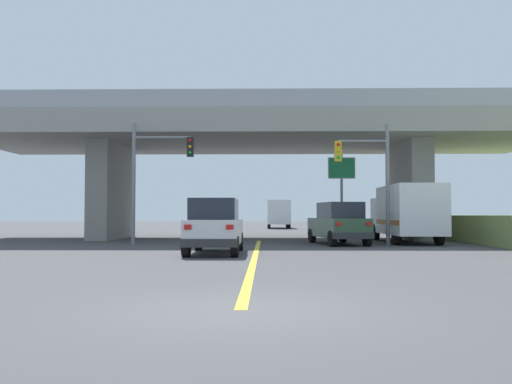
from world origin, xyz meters
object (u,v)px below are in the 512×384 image
object	(u,v)px
suv_crossing	(339,223)
semi_truck_distant	(279,213)
highway_sign	(342,178)
traffic_signal_farside	(153,167)
box_truck	(406,212)
traffic_signal_nearside	(370,170)
suv_lead	(215,226)

from	to	relation	value
suv_crossing	semi_truck_distant	xyz separation A→B (m)	(-2.19, 31.06, 0.52)
highway_sign	traffic_signal_farside	bearing A→B (deg)	-161.53
suv_crossing	highway_sign	xyz separation A→B (m)	(0.63, 3.47, 2.43)
box_truck	traffic_signal_farside	bearing A→B (deg)	-173.48
traffic_signal_nearside	traffic_signal_farside	bearing A→B (deg)	175.32
box_truck	semi_truck_distant	size ratio (longest dim) A/B	1.07
box_truck	suv_lead	bearing A→B (deg)	-138.21
traffic_signal_farside	traffic_signal_nearside	bearing A→B (deg)	-4.68
highway_sign	suv_lead	bearing A→B (deg)	-121.34
suv_crossing	semi_truck_distant	distance (m)	31.14
traffic_signal_farside	semi_truck_distant	xyz separation A→B (m)	(6.83, 30.81, -2.22)
traffic_signal_farside	box_truck	bearing A→B (deg)	6.52
suv_crossing	traffic_signal_farside	xyz separation A→B (m)	(-9.02, 0.24, 2.74)
suv_lead	box_truck	distance (m)	12.15
semi_truck_distant	box_truck	bearing A→B (deg)	-78.69
traffic_signal_farside	semi_truck_distant	bearing A→B (deg)	77.51
box_truck	traffic_signal_farside	xyz separation A→B (m)	(-12.70, -1.45, 2.21)
semi_truck_distant	suv_crossing	bearing A→B (deg)	-85.96
suv_lead	box_truck	size ratio (longest dim) A/B	0.63
suv_crossing	traffic_signal_nearside	bearing A→B (deg)	-32.81
suv_crossing	traffic_signal_farside	size ratio (longest dim) A/B	0.85
box_truck	semi_truck_distant	bearing A→B (deg)	101.31
suv_crossing	traffic_signal_nearside	distance (m)	2.97
suv_lead	traffic_signal_farside	distance (m)	8.05
suv_lead	traffic_signal_nearside	bearing A→B (deg)	40.40
traffic_signal_nearside	highway_sign	size ratio (longest dim) A/B	1.21
box_truck	highway_sign	world-z (taller)	highway_sign
traffic_signal_nearside	highway_sign	xyz separation A→B (m)	(-0.79, 4.08, -0.10)
suv_lead	highway_sign	size ratio (longest dim) A/B	0.98
box_truck	highway_sign	size ratio (longest dim) A/B	1.55
suv_crossing	suv_lead	bearing A→B (deg)	-139.63
highway_sign	traffic_signal_nearside	bearing A→B (deg)	-79.02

